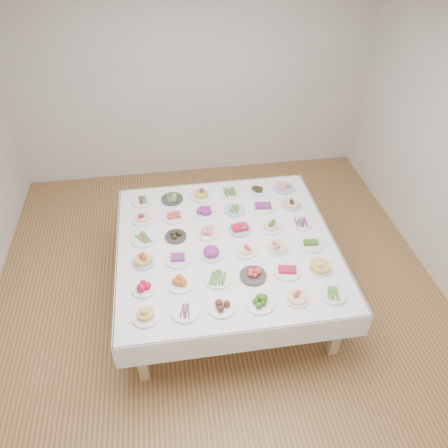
{
  "coord_description": "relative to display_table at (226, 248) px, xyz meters",
  "views": [
    {
      "loc": [
        -0.44,
        -3.34,
        3.75
      ],
      "look_at": [
        0.09,
        0.05,
        0.88
      ],
      "focal_mm": 35.0,
      "sensor_mm": 36.0,
      "label": 1
    }
  ],
  "objects": [
    {
      "name": "dish_27",
      "position": [
        0.17,
        0.5,
        0.08
      ],
      "size": [
        0.23,
        0.23,
        0.05
      ],
      "color": "#4C66B2",
      "rests_on": "display_table"
    },
    {
      "name": "dish_3",
      "position": [
        0.17,
        -0.84,
        0.12
      ],
      "size": [
        0.25,
        0.25,
        0.11
      ],
      "color": "white",
      "rests_on": "display_table"
    },
    {
      "name": "dish_28",
      "position": [
        0.49,
        0.5,
        0.11
      ],
      "size": [
        0.21,
        0.21,
        0.1
      ],
      "color": "white",
      "rests_on": "display_table"
    },
    {
      "name": "dish_15",
      "position": [
        0.17,
        -0.16,
        0.13
      ],
      "size": [
        0.22,
        0.22,
        0.13
      ],
      "color": "white",
      "rests_on": "display_table"
    },
    {
      "name": "dish_21",
      "position": [
        0.17,
        0.17,
        0.11
      ],
      "size": [
        0.24,
        0.24,
        0.1
      ],
      "color": "#4C66B2",
      "rests_on": "display_table"
    },
    {
      "name": "dish_9",
      "position": [
        0.18,
        -0.5,
        0.11
      ],
      "size": [
        0.25,
        0.25,
        0.1
      ],
      "color": "#2F2D2A",
      "rests_on": "display_table"
    },
    {
      "name": "dish_29",
      "position": [
        0.82,
        0.5,
        0.12
      ],
      "size": [
        0.21,
        0.21,
        0.12
      ],
      "color": "#4C66B2",
      "rests_on": "display_table"
    },
    {
      "name": "dish_4",
      "position": [
        0.5,
        -0.83,
        0.12
      ],
      "size": [
        0.22,
        0.22,
        0.12
      ],
      "color": "white",
      "rests_on": "display_table"
    },
    {
      "name": "dish_10",
      "position": [
        0.5,
        -0.49,
        0.11
      ],
      "size": [
        0.25,
        0.25,
        0.11
      ],
      "color": "white",
      "rests_on": "display_table"
    },
    {
      "name": "dish_34",
      "position": [
        0.49,
        0.82,
        0.1
      ],
      "size": [
        0.22,
        0.22,
        0.09
      ],
      "color": "white",
      "rests_on": "display_table"
    },
    {
      "name": "dish_26",
      "position": [
        -0.16,
        0.5,
        0.12
      ],
      "size": [
        0.24,
        0.24,
        0.12
      ],
      "color": "white",
      "rests_on": "display_table"
    },
    {
      "name": "dish_13",
      "position": [
        -0.5,
        -0.17,
        0.11
      ],
      "size": [
        0.25,
        0.25,
        0.11
      ],
      "color": "white",
      "rests_on": "display_table"
    },
    {
      "name": "dish_18",
      "position": [
        -0.83,
        0.17,
        0.09
      ],
      "size": [
        0.27,
        0.25,
        0.06
      ],
      "color": "white",
      "rests_on": "display_table"
    },
    {
      "name": "dish_22",
      "position": [
        0.5,
        0.16,
        0.13
      ],
      "size": [
        0.23,
        0.23,
        0.13
      ],
      "color": "white",
      "rests_on": "display_table"
    },
    {
      "name": "dish_8",
      "position": [
        -0.16,
        -0.49,
        0.09
      ],
      "size": [
        0.25,
        0.25,
        0.06
      ],
      "color": "white",
      "rests_on": "display_table"
    },
    {
      "name": "dish_14",
      "position": [
        -0.18,
        -0.16,
        0.12
      ],
      "size": [
        0.22,
        0.22,
        0.12
      ],
      "color": "white",
      "rests_on": "display_table"
    },
    {
      "name": "dish_23",
      "position": [
        0.83,
        0.17,
        0.09
      ],
      "size": [
        0.23,
        0.23,
        0.05
      ],
      "color": "white",
      "rests_on": "display_table"
    },
    {
      "name": "dish_35",
      "position": [
        0.82,
        0.84,
        0.1
      ],
      "size": [
        0.25,
        0.25,
        0.1
      ],
      "color": "#4C66B2",
      "rests_on": "display_table"
    },
    {
      "name": "dish_17",
      "position": [
        0.84,
        -0.16,
        0.1
      ],
      "size": [
        0.25,
        0.25,
        0.1
      ],
      "color": "white",
      "rests_on": "display_table"
    },
    {
      "name": "dish_19",
      "position": [
        -0.5,
        0.16,
        0.1
      ],
      "size": [
        0.22,
        0.22,
        0.09
      ],
      "color": "#2F2D2A",
      "rests_on": "display_table"
    },
    {
      "name": "dish_33",
      "position": [
        0.17,
        0.83,
        0.09
      ],
      "size": [
        0.24,
        0.24,
        0.06
      ],
      "color": "white",
      "rests_on": "display_table"
    },
    {
      "name": "dish_1",
      "position": [
        -0.49,
        -0.83,
        0.09
      ],
      "size": [
        0.24,
        0.24,
        0.05
      ],
      "color": "white",
      "rests_on": "display_table"
    },
    {
      "name": "dish_2",
      "position": [
        -0.17,
        -0.83,
        0.11
      ],
      "size": [
        0.24,
        0.24,
        0.1
      ],
      "color": "white",
      "rests_on": "display_table"
    },
    {
      "name": "dish_0",
      "position": [
        -0.82,
        -0.83,
        0.12
      ],
      "size": [
        0.23,
        0.23,
        0.13
      ],
      "color": "white",
      "rests_on": "display_table"
    },
    {
      "name": "dish_20",
      "position": [
        -0.17,
        0.18,
        0.11
      ],
      "size": [
        0.25,
        0.25,
        0.1
      ],
      "color": "white",
      "rests_on": "display_table"
    },
    {
      "name": "room_envelope",
      "position": [
        -0.09,
        0.1,
        1.15
      ],
      "size": [
        5.02,
        5.02,
        2.81
      ],
      "color": "#9F7542",
      "rests_on": "ground"
    },
    {
      "name": "dish_32",
      "position": [
        -0.17,
        0.82,
        0.13
      ],
      "size": [
        0.24,
        0.24,
        0.14
      ],
      "color": "white",
      "rests_on": "display_table"
    },
    {
      "name": "dish_12",
      "position": [
        -0.84,
        -0.16,
        0.13
      ],
      "size": [
        0.21,
        0.21,
        0.13
      ],
      "color": "#4C66B2",
      "rests_on": "display_table"
    },
    {
      "name": "display_table",
      "position": [
        0.0,
        0.0,
        0.0
      ],
      "size": [
        2.21,
        2.21,
        0.75
      ],
      "color": "white",
      "rests_on": "ground"
    },
    {
      "name": "dish_6",
      "position": [
        -0.83,
        -0.51,
        0.12
      ],
      "size": [
        0.22,
        0.22,
        0.11
      ],
      "color": "white",
      "rests_on": "display_table"
    },
    {
      "name": "dish_24",
      "position": [
        -0.83,
        0.5,
        0.12
      ],
      "size": [
        0.24,
        0.24,
        0.13
      ],
      "color": "white",
      "rests_on": "display_table"
    },
    {
      "name": "dish_7",
      "position": [
        -0.5,
        -0.5,
        0.11
      ],
      "size": [
        0.24,
        0.24,
        0.1
      ],
      "color": "white",
      "rests_on": "display_table"
    },
    {
      "name": "dish_31",
      "position": [
        -0.5,
        0.82,
        0.09
      ],
      "size": [
        0.24,
        0.24,
        0.06
      ],
      "color": "#2F2D2A",
      "rests_on": "display_table"
    },
    {
      "name": "dish_5",
      "position": [
        0.83,
        -0.83,
        0.09
      ],
      "size": [
        0.24,
        0.24,
        0.05
      ],
      "color": "white",
      "rests_on": "display_table"
    },
    {
      "name": "dish_16",
      "position": [
        0.49,
        -0.17,
        0.13
      ],
      "size": [
        0.21,
        0.21,
        0.13
      ],
      "color": "white",
      "rests_on": "display_table"
    },
    {
      "name": "dish_30",
      "position": [
        -0.83,
        0.83,
        0.09
      ],
      "size": [
        0.25,
        0.25,
        0.05
      ],
      "color": "white",
      "rests_on": "display_table"
    },
    {
      "name": "dish_25",
      "position": [
        -0.5,
        0.49,
        0.1
      ],
      "size": [
        0.24,
        0.24,
        0.09
      ],
      "color": "white",
      "rests_on": "display_table"
    },
    {
      "name": "dish_11",
      "position": [
        0.82,
        -0.5,
        0.13
      ],
      "size": [
        0.24,
        0.23,
        0.14
      ],
      "color": "white",
      "rests_on": "display_table"
    }
  ]
}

